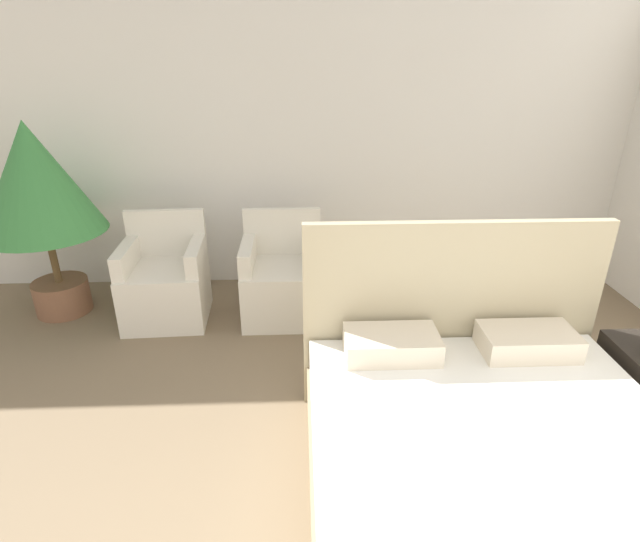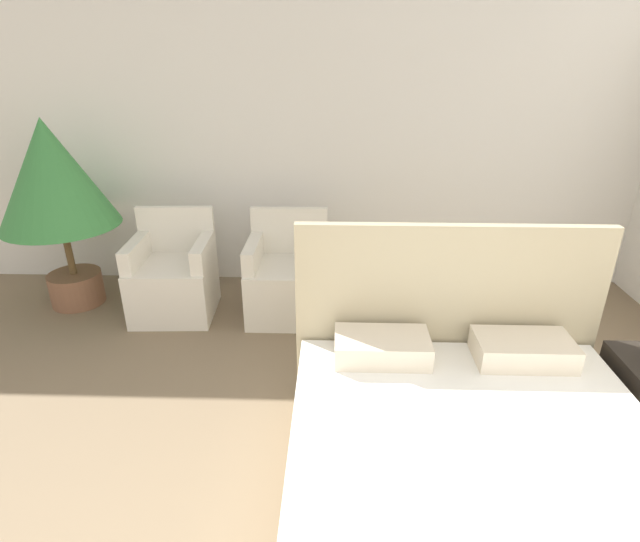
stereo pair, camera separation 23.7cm
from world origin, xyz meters
TOP-DOWN VIEW (x-y plane):
  - wall_back at (0.00, 4.10)m, footprint 10.00×0.06m
  - bed at (0.74, 1.25)m, footprint 1.81×2.05m
  - armchair_near_window_left at (-1.30, 3.32)m, footprint 0.68×0.65m
  - armchair_near_window_right at (-0.32, 3.32)m, footprint 0.66×0.62m
  - potted_palm at (-2.24, 3.48)m, footprint 0.96×0.96m

SIDE VIEW (x-z plane):
  - bed at x=0.74m, z-range -0.33..0.88m
  - armchair_near_window_left at x=-1.30m, z-range -0.14..0.74m
  - armchair_near_window_right at x=-0.32m, z-range -0.14..0.74m
  - potted_palm at x=-2.24m, z-range 0.30..1.92m
  - wall_back at x=0.00m, z-range 0.00..2.90m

